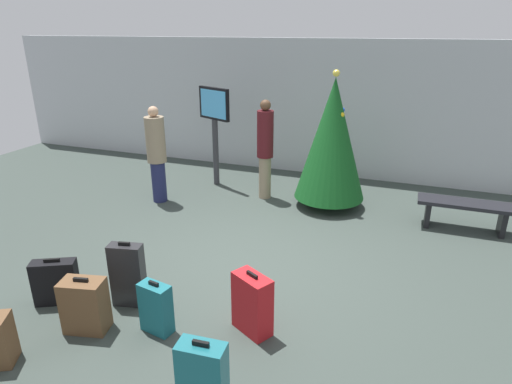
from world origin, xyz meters
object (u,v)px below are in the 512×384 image
suitcase_3 (252,304)px  suitcase_4 (56,282)px  traveller_1 (157,153)px  suitcase_1 (203,383)px  waiting_bench (466,209)px  holiday_tree (332,139)px  suitcase_2 (85,306)px  suitcase_5 (156,308)px  traveller_0 (265,147)px  suitcase_0 (128,275)px  flight_info_kiosk (215,119)px

suitcase_3 → suitcase_4: size_ratio=1.22×
traveller_1 → suitcase_1: 5.17m
traveller_1 → waiting_bench: bearing=6.7°
holiday_tree → waiting_bench: holiday_tree is taller
suitcase_2 → suitcase_4: (-0.68, 0.29, -0.03)m
holiday_tree → suitcase_3: (-0.07, -3.80, -0.92)m
suitcase_1 → holiday_tree: bearing=89.5°
traveller_1 → suitcase_5: (2.02, -3.30, -0.66)m
traveller_0 → suitcase_0: 3.92m
suitcase_3 → waiting_bench: bearing=56.8°
flight_info_kiosk → suitcase_4: (0.01, -4.51, -1.11)m
traveller_0 → suitcase_5: traveller_0 is taller
suitcase_4 → waiting_bench: bearing=39.5°
traveller_1 → holiday_tree: bearing=15.6°
holiday_tree → suitcase_1: size_ratio=3.05×
suitcase_3 → traveller_0: bearing=107.2°
suitcase_4 → suitcase_0: bearing=18.2°
traveller_1 → suitcase_3: bearing=-44.6°
suitcase_0 → flight_info_kiosk: bearing=101.3°
waiting_bench → suitcase_4: bearing=-140.5°
traveller_0 → suitcase_4: (-1.20, -4.13, -0.73)m
holiday_tree → suitcase_1: 5.09m
holiday_tree → traveller_1: bearing=-164.4°
holiday_tree → suitcase_3: size_ratio=3.41×
waiting_bench → traveller_1: 5.39m
traveller_0 → waiting_bench: bearing=-3.9°
traveller_1 → suitcase_2: traveller_1 is taller
flight_info_kiosk → waiting_bench: (4.73, -0.62, -1.03)m
suitcase_5 → suitcase_1: bearing=-40.7°
traveller_0 → suitcase_5: 4.24m
suitcase_4 → flight_info_kiosk: bearing=90.2°
traveller_0 → suitcase_2: bearing=-96.7°
flight_info_kiosk → suitcase_1: (2.42, -5.41, -1.00)m
suitcase_3 → suitcase_1: bearing=-88.7°
suitcase_3 → suitcase_2: bearing=-160.4°
holiday_tree → suitcase_1: (-0.04, -5.01, -0.88)m
traveller_1 → traveller_0: bearing=25.6°
flight_info_kiosk → suitcase_5: size_ratio=3.26×
flight_info_kiosk → suitcase_4: size_ratio=3.39×
traveller_1 → suitcase_2: (1.29, -3.55, -0.65)m
holiday_tree → suitcase_1: bearing=-90.5°
suitcase_3 → suitcase_4: suitcase_3 is taller
traveller_0 → suitcase_0: bearing=-95.4°
suitcase_2 → suitcase_4: suitcase_2 is taller
traveller_0 → suitcase_1: bearing=-76.5°
suitcase_4 → suitcase_5: size_ratio=0.96×
traveller_1 → suitcase_0: size_ratio=2.19×
suitcase_0 → traveller_0: bearing=84.6°
holiday_tree → traveller_0: size_ratio=1.30×
suitcase_4 → suitcase_5: (1.41, -0.04, 0.01)m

